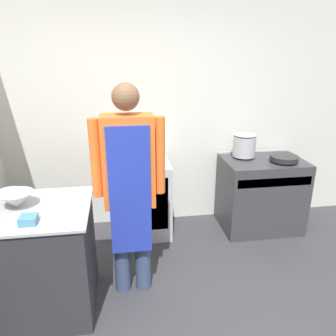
# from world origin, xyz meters

# --- Properties ---
(wall_back) EXTENTS (8.00, 0.05, 2.70)m
(wall_back) POSITION_xyz_m (0.00, 2.00, 1.35)
(wall_back) COLOR silver
(wall_back) RESTS_ON ground_plane
(prep_counter) EXTENTS (1.02, 0.78, 0.91)m
(prep_counter) POSITION_xyz_m (-1.17, 0.59, 0.45)
(prep_counter) COLOR #2D2D33
(prep_counter) RESTS_ON ground_plane
(stove) EXTENTS (0.92, 0.65, 0.88)m
(stove) POSITION_xyz_m (1.22, 1.60, 0.43)
(stove) COLOR #38383D
(stove) RESTS_ON ground_plane
(fridge_unit) EXTENTS (0.67, 0.56, 0.87)m
(fridge_unit) POSITION_xyz_m (-0.21, 1.67, 0.44)
(fridge_unit) COLOR silver
(fridge_unit) RESTS_ON ground_plane
(person_cook) EXTENTS (0.59, 0.24, 1.82)m
(person_cook) POSITION_xyz_m (-0.35, 0.70, 1.03)
(person_cook) COLOR #38476B
(person_cook) RESTS_ON ground_plane
(mixing_bowl) EXTENTS (0.27, 0.27, 0.12)m
(mixing_bowl) POSITION_xyz_m (-1.21, 0.63, 0.97)
(mixing_bowl) COLOR #B2B5BC
(mixing_bowl) RESTS_ON prep_counter
(small_bowl) EXTENTS (0.17, 0.17, 0.09)m
(small_bowl) POSITION_xyz_m (-1.30, 0.78, 0.95)
(small_bowl) COLOR #B2B5BC
(small_bowl) RESTS_ON prep_counter
(plastic_tub) EXTENTS (0.12, 0.12, 0.06)m
(plastic_tub) POSITION_xyz_m (-1.06, 0.35, 0.94)
(plastic_tub) COLOR teal
(plastic_tub) RESTS_ON prep_counter
(stock_pot) EXTENTS (0.26, 0.26, 0.28)m
(stock_pot) POSITION_xyz_m (1.02, 1.72, 1.02)
(stock_pot) COLOR #B2B5BC
(stock_pot) RESTS_ON stove
(saute_pan) EXTENTS (0.31, 0.31, 0.05)m
(saute_pan) POSITION_xyz_m (1.41, 1.49, 0.91)
(saute_pan) COLOR #262628
(saute_pan) RESTS_ON stove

